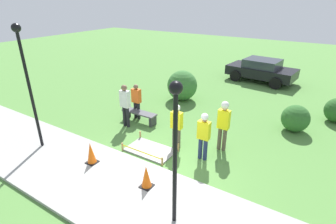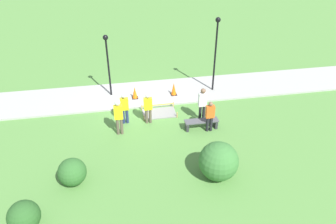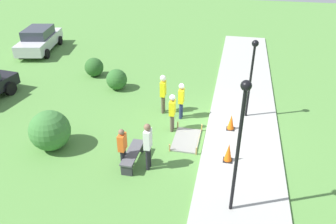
{
  "view_description": "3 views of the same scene",
  "coord_description": "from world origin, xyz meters",
  "px_view_note": "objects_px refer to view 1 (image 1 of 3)",
  "views": [
    {
      "loc": [
        3.91,
        -5.68,
        5.04
      ],
      "look_at": [
        -0.82,
        1.8,
        1.12
      ],
      "focal_mm": 28.0,
      "sensor_mm": 36.0,
      "label": 1
    },
    {
      "loc": [
        1.2,
        14.95,
        9.11
      ],
      "look_at": [
        -1.08,
        2.17,
        0.98
      ],
      "focal_mm": 35.0,
      "sensor_mm": 36.0,
      "label": 2
    },
    {
      "loc": [
        -11.74,
        -0.86,
        7.5
      ],
      "look_at": [
        -0.31,
        1.59,
        0.9
      ],
      "focal_mm": 35.0,
      "sensor_mm": 36.0,
      "label": 3
    }
  ],
  "objects_px": {
    "traffic_cone_far_patch": "(146,177)",
    "lamppost_near": "(175,135)",
    "worker_supervisor": "(224,121)",
    "parked_car_black": "(261,70)",
    "worker_assistant": "(204,133)",
    "traffic_cone_near_patch": "(91,153)",
    "worker_trainee": "(177,123)",
    "lamppost_far": "(26,72)",
    "bystander_in_gray_shirt": "(125,103)",
    "park_bench": "(139,115)",
    "bystander_in_orange_shirt": "(136,100)"
  },
  "relations": [
    {
      "from": "worker_assistant",
      "to": "worker_trainee",
      "type": "relative_size",
      "value": 1.0
    },
    {
      "from": "worker_assistant",
      "to": "worker_trainee",
      "type": "bearing_deg",
      "value": 171.11
    },
    {
      "from": "bystander_in_gray_shirt",
      "to": "lamppost_near",
      "type": "relative_size",
      "value": 0.52
    },
    {
      "from": "bystander_in_orange_shirt",
      "to": "lamppost_near",
      "type": "relative_size",
      "value": 0.45
    },
    {
      "from": "bystander_in_gray_shirt",
      "to": "lamppost_far",
      "type": "xyz_separation_m",
      "value": [
        -1.46,
        -2.95,
        1.78
      ]
    },
    {
      "from": "worker_supervisor",
      "to": "worker_assistant",
      "type": "distance_m",
      "value": 0.96
    },
    {
      "from": "worker_trainee",
      "to": "bystander_in_gray_shirt",
      "type": "height_order",
      "value": "bystander_in_gray_shirt"
    },
    {
      "from": "park_bench",
      "to": "parked_car_black",
      "type": "height_order",
      "value": "parked_car_black"
    },
    {
      "from": "traffic_cone_far_patch",
      "to": "worker_assistant",
      "type": "distance_m",
      "value": 2.4
    },
    {
      "from": "parked_car_black",
      "to": "worker_supervisor",
      "type": "bearing_deg",
      "value": -77.33
    },
    {
      "from": "park_bench",
      "to": "worker_trainee",
      "type": "relative_size",
      "value": 0.97
    },
    {
      "from": "traffic_cone_near_patch",
      "to": "parked_car_black",
      "type": "height_order",
      "value": "parked_car_black"
    },
    {
      "from": "traffic_cone_near_patch",
      "to": "worker_assistant",
      "type": "relative_size",
      "value": 0.43
    },
    {
      "from": "bystander_in_orange_shirt",
      "to": "parked_car_black",
      "type": "height_order",
      "value": "bystander_in_orange_shirt"
    },
    {
      "from": "worker_assistant",
      "to": "parked_car_black",
      "type": "relative_size",
      "value": 0.39
    },
    {
      "from": "worker_trainee",
      "to": "parked_car_black",
      "type": "relative_size",
      "value": 0.39
    },
    {
      "from": "traffic_cone_far_patch",
      "to": "lamppost_near",
      "type": "bearing_deg",
      "value": -25.78
    },
    {
      "from": "worker_supervisor",
      "to": "worker_assistant",
      "type": "height_order",
      "value": "worker_supervisor"
    },
    {
      "from": "park_bench",
      "to": "worker_trainee",
      "type": "bearing_deg",
      "value": -21.46
    },
    {
      "from": "traffic_cone_far_patch",
      "to": "worker_supervisor",
      "type": "distance_m",
      "value": 3.35
    },
    {
      "from": "worker_trainee",
      "to": "lamppost_far",
      "type": "xyz_separation_m",
      "value": [
        -4.09,
        -2.63,
        1.85
      ]
    },
    {
      "from": "worker_supervisor",
      "to": "worker_trainee",
      "type": "relative_size",
      "value": 1.11
    },
    {
      "from": "worker_supervisor",
      "to": "worker_trainee",
      "type": "xyz_separation_m",
      "value": [
        -1.44,
        -0.72,
        -0.13
      ]
    },
    {
      "from": "worker_supervisor",
      "to": "bystander_in_orange_shirt",
      "type": "relative_size",
      "value": 1.17
    },
    {
      "from": "lamppost_far",
      "to": "worker_supervisor",
      "type": "bearing_deg",
      "value": 31.17
    },
    {
      "from": "bystander_in_gray_shirt",
      "to": "worker_trainee",
      "type": "bearing_deg",
      "value": -6.96
    },
    {
      "from": "worker_assistant",
      "to": "traffic_cone_far_patch",
      "type": "bearing_deg",
      "value": -106.74
    },
    {
      "from": "worker_assistant",
      "to": "worker_trainee",
      "type": "distance_m",
      "value": 1.14
    },
    {
      "from": "worker_supervisor",
      "to": "bystander_in_gray_shirt",
      "type": "bearing_deg",
      "value": -174.47
    },
    {
      "from": "worker_assistant",
      "to": "parked_car_black",
      "type": "height_order",
      "value": "worker_assistant"
    },
    {
      "from": "worker_trainee",
      "to": "traffic_cone_near_patch",
      "type": "bearing_deg",
      "value": -125.75
    },
    {
      "from": "worker_supervisor",
      "to": "lamppost_near",
      "type": "xyz_separation_m",
      "value": [
        0.3,
        -3.75,
        1.3
      ]
    },
    {
      "from": "lamppost_far",
      "to": "park_bench",
      "type": "bearing_deg",
      "value": 65.41
    },
    {
      "from": "traffic_cone_near_patch",
      "to": "parked_car_black",
      "type": "xyz_separation_m",
      "value": [
        2.19,
        12.3,
        0.3
      ]
    },
    {
      "from": "lamppost_far",
      "to": "lamppost_near",
      "type": "bearing_deg",
      "value": -4.0
    },
    {
      "from": "park_bench",
      "to": "parked_car_black",
      "type": "bearing_deg",
      "value": 72.08
    },
    {
      "from": "park_bench",
      "to": "lamppost_near",
      "type": "distance_m",
      "value": 6.15
    },
    {
      "from": "bystander_in_orange_shirt",
      "to": "parked_car_black",
      "type": "relative_size",
      "value": 0.37
    },
    {
      "from": "worker_trainee",
      "to": "lamppost_far",
      "type": "height_order",
      "value": "lamppost_far"
    },
    {
      "from": "traffic_cone_near_patch",
      "to": "lamppost_far",
      "type": "distance_m",
      "value": 3.34
    },
    {
      "from": "traffic_cone_near_patch",
      "to": "lamppost_near",
      "type": "relative_size",
      "value": 0.21
    },
    {
      "from": "worker_assistant",
      "to": "lamppost_far",
      "type": "bearing_deg",
      "value": -154.78
    },
    {
      "from": "traffic_cone_near_patch",
      "to": "lamppost_far",
      "type": "relative_size",
      "value": 0.17
    },
    {
      "from": "worker_supervisor",
      "to": "parked_car_black",
      "type": "height_order",
      "value": "worker_supervisor"
    },
    {
      "from": "lamppost_near",
      "to": "worker_supervisor",
      "type": "bearing_deg",
      "value": 94.5
    },
    {
      "from": "traffic_cone_far_patch",
      "to": "lamppost_far",
      "type": "distance_m",
      "value": 5.13
    },
    {
      "from": "bystander_in_gray_shirt",
      "to": "parked_car_black",
      "type": "relative_size",
      "value": 0.43
    },
    {
      "from": "worker_trainee",
      "to": "bystander_in_gray_shirt",
      "type": "relative_size",
      "value": 0.92
    },
    {
      "from": "traffic_cone_far_patch",
      "to": "parked_car_black",
      "type": "bearing_deg",
      "value": 90.04
    },
    {
      "from": "lamppost_near",
      "to": "parked_car_black",
      "type": "bearing_deg",
      "value": 95.73
    }
  ]
}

